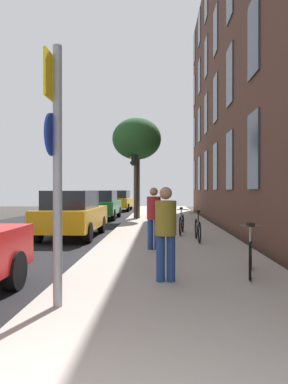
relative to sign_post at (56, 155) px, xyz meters
name	(u,v)px	position (x,y,z in m)	size (l,w,h in m)	color
ground_plane	(89,227)	(-1.79, 11.73, -2.11)	(41.80, 41.80, 0.00)	#332D28
road_asphalt	(42,227)	(-3.89, 11.73, -2.10)	(7.00, 38.00, 0.01)	black
sidewalk	(167,226)	(1.71, 11.73, -2.05)	(4.20, 38.00, 0.12)	#9E9389
building_facade	(228,66)	(4.30, 11.23, 4.84)	(0.56, 27.00, 13.85)	#513328
sign_post	(56,155)	(0.00, 0.00, 0.00)	(0.15, 0.60, 3.42)	gray
traffic_light	(135,171)	(0.07, 14.95, 0.54)	(0.43, 0.24, 3.69)	black
tree_near	(137,140)	(0.13, 15.61, 2.29)	(2.67, 2.67, 5.47)	brown
bicycle_0	(250,254)	(3.01, 2.00, -1.62)	(0.54, 1.58, 0.94)	black
bicycle_1	(198,229)	(2.51, 6.40, -1.63)	(0.42, 1.66, 0.92)	black
bicycle_2	(182,224)	(2.14, 8.19, -1.62)	(0.43, 1.74, 0.94)	black
pedestrian_0	(166,227)	(1.47, 1.40, -1.08)	(0.40, 0.40, 1.58)	navy
pedestrian_1	(154,214)	(1.22, 4.76, -1.07)	(0.49, 0.49, 1.59)	navy
car_1	(73,213)	(-1.64, 8.01, -1.26)	(1.80, 4.33, 1.62)	orange
car_2	(101,204)	(-1.93, 16.34, -1.26)	(1.92, 4.33, 1.62)	#19662D
car_3	(119,200)	(-1.83, 24.67, -1.26)	(1.98, 4.50, 1.62)	orange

